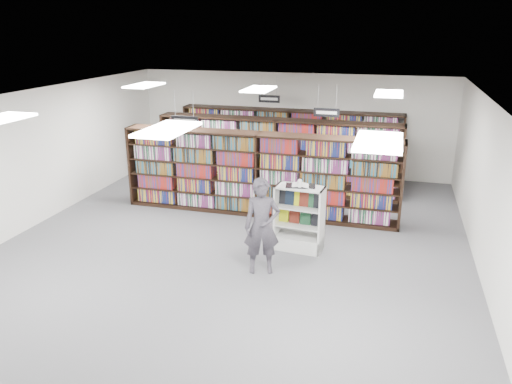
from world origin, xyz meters
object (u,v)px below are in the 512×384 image
(endcap_display, at_px, (299,228))
(open_book, at_px, (300,185))
(shopper, at_px, (262,226))
(bookshelf_row_near, at_px, (259,174))

(endcap_display, bearing_deg, open_book, -155.99)
(open_book, bearing_deg, endcap_display, 9.05)
(shopper, bearing_deg, open_book, 51.11)
(bookshelf_row_near, height_order, shopper, bookshelf_row_near)
(open_book, bearing_deg, bookshelf_row_near, 118.13)
(shopper, bearing_deg, endcap_display, 50.73)
(bookshelf_row_near, relative_size, endcap_display, 4.93)
(endcap_display, height_order, open_book, open_book)
(shopper, bearing_deg, bookshelf_row_near, 89.32)
(endcap_display, bearing_deg, shopper, -106.73)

